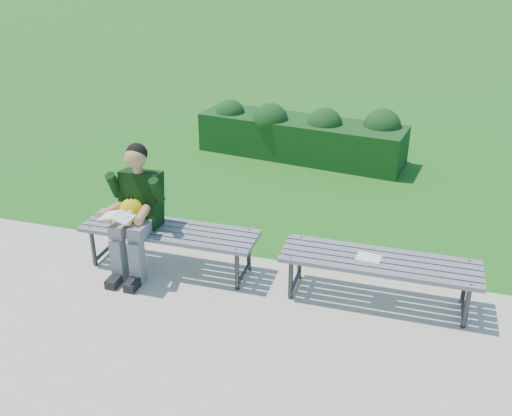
% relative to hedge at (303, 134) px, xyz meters
% --- Properties ---
extents(ground, '(80.00, 80.00, 0.00)m').
position_rel_hedge_xyz_m(ground, '(0.28, -3.21, -0.38)').
color(ground, '#1D6D1E').
rests_on(ground, ground).
extents(walkway, '(30.00, 3.50, 0.02)m').
position_rel_hedge_xyz_m(walkway, '(0.28, -4.96, -0.37)').
color(walkway, '#B3A699').
rests_on(walkway, ground).
extents(hedge, '(3.26, 1.25, 0.85)m').
position_rel_hedge_xyz_m(hedge, '(0.00, 0.00, 0.00)').
color(hedge, '#143912').
rests_on(hedge, ground).
extents(bench_left, '(1.80, 0.50, 0.46)m').
position_rel_hedge_xyz_m(bench_left, '(-0.58, -3.66, 0.04)').
color(bench_left, gray).
rests_on(bench_left, walkway).
extents(bench_right, '(1.80, 0.50, 0.46)m').
position_rel_hedge_xyz_m(bench_right, '(1.51, -3.66, 0.04)').
color(bench_right, gray).
rests_on(bench_right, walkway).
extents(seated_boy, '(0.56, 0.76, 1.31)m').
position_rel_hedge_xyz_m(seated_boy, '(-0.88, -3.75, 0.34)').
color(seated_boy, gray).
rests_on(seated_boy, walkway).
extents(paper_sheet, '(0.24, 0.19, 0.01)m').
position_rel_hedge_xyz_m(paper_sheet, '(1.41, -3.66, 0.10)').
color(paper_sheet, white).
rests_on(paper_sheet, bench_right).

